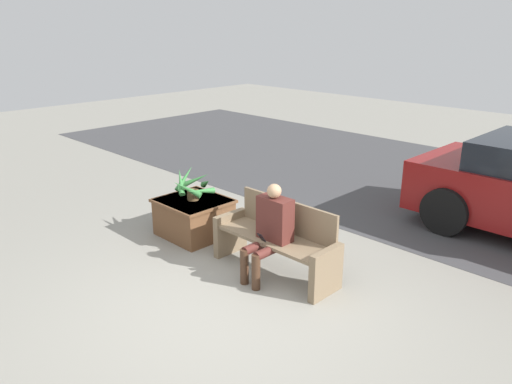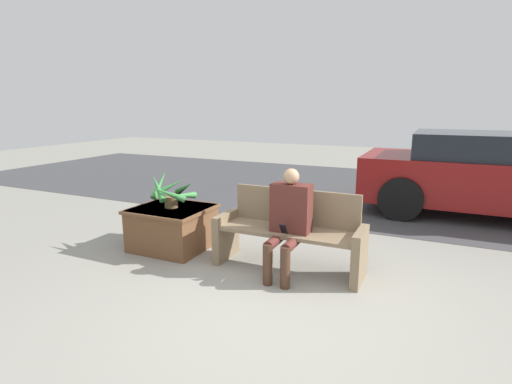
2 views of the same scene
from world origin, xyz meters
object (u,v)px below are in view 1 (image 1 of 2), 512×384
Objects in this scene: bench at (277,240)px; person_seated at (270,227)px; potted_plant at (193,186)px; planter_box at (194,216)px.

person_seated is (0.04, -0.18, 0.23)m from bench.
person_seated is 1.67m from potted_plant.
bench is at bearing 103.86° from person_seated.
bench is 0.30m from person_seated.
person_seated is at bearing -76.14° from bench.
planter_box is at bearing 129.38° from potted_plant.
potted_plant is (-1.61, -0.03, 0.34)m from bench.
bench is 2.65× the size of potted_plant.
planter_box is (-1.66, 0.15, -0.36)m from person_seated.
planter_box is 1.49× the size of potted_plant.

